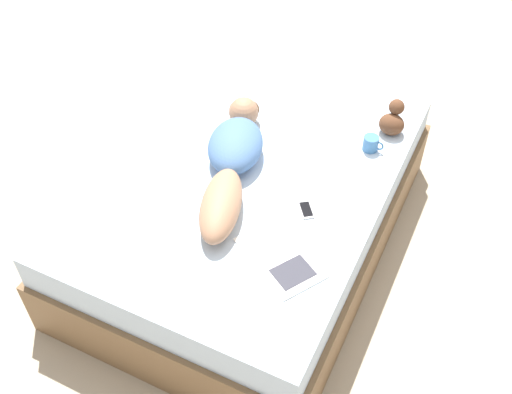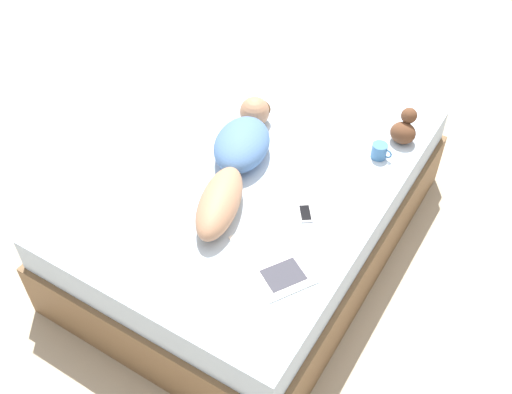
# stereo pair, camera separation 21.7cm
# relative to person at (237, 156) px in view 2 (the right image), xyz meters

# --- Properties ---
(ground_plane) EXTENTS (12.00, 12.00, 0.00)m
(ground_plane) POSITION_rel_person_xyz_m (0.09, 0.04, -0.69)
(ground_plane) COLOR #B7A88E
(bed) EXTENTS (1.59, 2.27, 0.60)m
(bed) POSITION_rel_person_xyz_m (0.09, 0.04, -0.40)
(bed) COLOR brown
(bed) RESTS_ON ground_plane
(person) EXTENTS (0.55, 1.17, 0.19)m
(person) POSITION_rel_person_xyz_m (0.00, 0.00, 0.00)
(person) COLOR #A37556
(person) RESTS_ON bed
(open_magazine) EXTENTS (0.53, 0.47, 0.01)m
(open_magazine) POSITION_rel_person_xyz_m (0.51, -0.48, -0.09)
(open_magazine) COLOR white
(open_magazine) RESTS_ON bed
(coffee_mug) EXTENTS (0.12, 0.09, 0.09)m
(coffee_mug) POSITION_rel_person_xyz_m (0.65, 0.51, -0.04)
(coffee_mug) COLOR teal
(coffee_mug) RESTS_ON bed
(cell_phone) EXTENTS (0.13, 0.14, 0.01)m
(cell_phone) POSITION_rel_person_xyz_m (0.50, -0.12, -0.09)
(cell_phone) COLOR silver
(cell_phone) RESTS_ON bed
(plush_toy) EXTENTS (0.15, 0.17, 0.21)m
(plush_toy) POSITION_rel_person_xyz_m (0.71, 0.73, -0.00)
(plush_toy) COLOR brown
(plush_toy) RESTS_ON bed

